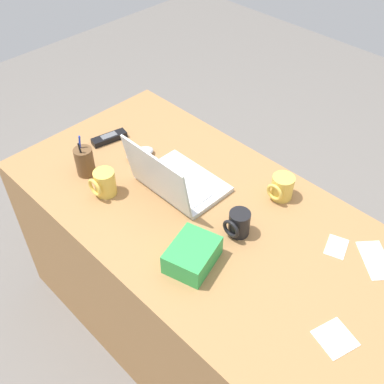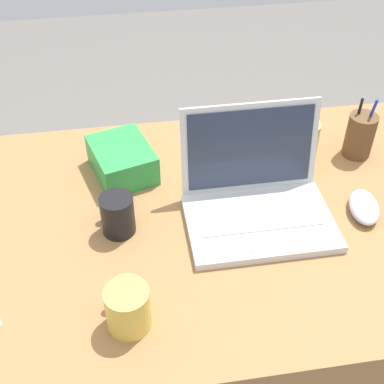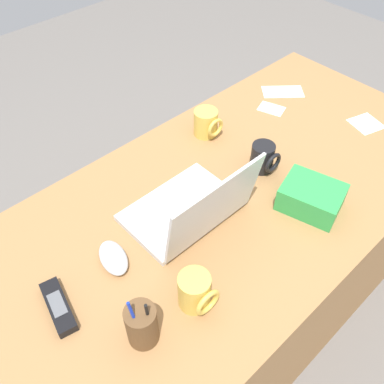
% 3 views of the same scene
% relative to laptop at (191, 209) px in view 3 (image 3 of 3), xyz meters
% --- Properties ---
extents(ground_plane, '(6.00, 6.00, 0.00)m').
position_rel_laptop_xyz_m(ground_plane, '(-0.18, 0.00, -0.80)').
color(ground_plane, slate).
extents(desk, '(1.57, 0.78, 0.75)m').
position_rel_laptop_xyz_m(desk, '(-0.18, 0.00, -0.42)').
color(desk, '#9E7042').
rests_on(desk, ground).
extents(laptop, '(0.32, 0.25, 0.22)m').
position_rel_laptop_xyz_m(laptop, '(0.00, 0.00, 0.00)').
color(laptop, silver).
rests_on(laptop, desk).
extents(computer_mouse, '(0.09, 0.13, 0.03)m').
position_rel_laptop_xyz_m(computer_mouse, '(0.24, -0.03, -0.03)').
color(computer_mouse, silver).
rests_on(computer_mouse, desk).
extents(coffee_mug_white, '(0.08, 0.09, 0.10)m').
position_rel_laptop_xyz_m(coffee_mug_white, '(0.17, 0.19, 0.00)').
color(coffee_mug_white, '#E0BC4C').
rests_on(coffee_mug_white, desk).
extents(coffee_mug_tall, '(0.07, 0.08, 0.09)m').
position_rel_laptop_xyz_m(coffee_mug_tall, '(-0.30, -0.00, -0.00)').
color(coffee_mug_tall, black).
rests_on(coffee_mug_tall, desk).
extents(coffee_mug_spare, '(0.08, 0.09, 0.09)m').
position_rel_laptop_xyz_m(coffee_mug_spare, '(-0.29, -0.24, -0.00)').
color(coffee_mug_spare, '#E0BC4C').
rests_on(coffee_mug_spare, desk).
extents(cordless_phone, '(0.07, 0.15, 0.03)m').
position_rel_laptop_xyz_m(cordless_phone, '(0.41, -0.01, -0.03)').
color(cordless_phone, black).
rests_on(cordless_phone, desk).
extents(pen_holder, '(0.07, 0.07, 0.16)m').
position_rel_laptop_xyz_m(pen_holder, '(0.31, 0.17, 0.01)').
color(pen_holder, brown).
rests_on(pen_holder, desk).
extents(snack_bag, '(0.17, 0.19, 0.08)m').
position_rel_laptop_xyz_m(snack_bag, '(-0.28, 0.19, -0.01)').
color(snack_bag, green).
rests_on(snack_bag, desk).
extents(paper_note_near_laptop, '(0.09, 0.11, 0.00)m').
position_rel_laptop_xyz_m(paper_note_near_laptop, '(-0.57, -0.18, -0.05)').
color(paper_note_near_laptop, white).
rests_on(paper_note_near_laptop, desk).
extents(paper_note_left, '(0.17, 0.16, 0.00)m').
position_rel_laptop_xyz_m(paper_note_left, '(-0.69, -0.23, -0.05)').
color(paper_note_left, white).
rests_on(paper_note_left, desk).
extents(paper_note_right, '(0.12, 0.12, 0.00)m').
position_rel_laptop_xyz_m(paper_note_right, '(-0.74, 0.10, -0.05)').
color(paper_note_right, white).
rests_on(paper_note_right, desk).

